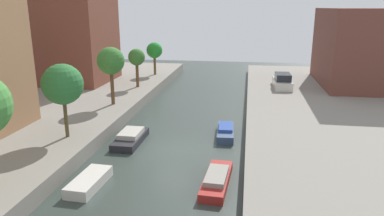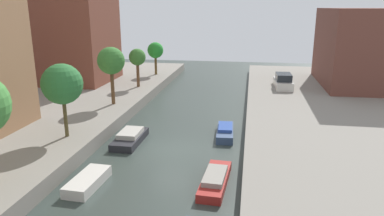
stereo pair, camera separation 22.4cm
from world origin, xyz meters
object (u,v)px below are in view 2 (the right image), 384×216
moored_boat_left_2 (88,181)px  low_block_right (370,48)px  street_tree_4 (137,58)px  parked_car (283,82)px  street_tree_2 (62,84)px  moored_boat_right_2 (215,180)px  moored_boat_left_3 (130,138)px  street_tree_5 (155,51)px  street_tree_3 (111,61)px  moored_boat_right_3 (225,132)px

moored_boat_left_2 → low_block_right: bearing=50.2°
street_tree_4 → parked_car: size_ratio=0.92×
street_tree_2 → street_tree_4: size_ratio=1.19×
moored_boat_right_2 → moored_boat_left_2: bearing=-169.4°
moored_boat_left_3 → street_tree_5: bearing=99.9°
moored_boat_left_2 → moored_boat_left_3: 6.76m
low_block_right → parked_car: low_block_right is taller
street_tree_2 → moored_boat_left_2: 7.32m
street_tree_3 → moored_boat_right_3: size_ratio=1.29×
street_tree_2 → street_tree_5: bearing=90.0°
street_tree_5 → moored_boat_left_2: street_tree_5 is taller
street_tree_3 → moored_boat_left_3: (3.72, -6.48, -4.51)m
street_tree_2 → street_tree_5: street_tree_2 is taller
moored_boat_left_2 → moored_boat_right_2: bearing=10.6°
low_block_right → moored_boat_right_2: bearing=-120.7°
street_tree_5 → moored_boat_right_2: 29.10m
low_block_right → street_tree_3: size_ratio=2.44×
street_tree_4 → moored_boat_left_2: street_tree_4 is taller
street_tree_3 → moored_boat_right_3: bearing=-21.1°
moored_boat_right_2 → moored_boat_right_3: bearing=90.3°
street_tree_4 → moored_boat_left_2: bearing=-80.1°
street_tree_3 → street_tree_5: street_tree_3 is taller
street_tree_5 → parked_car: street_tree_5 is taller
moored_boat_left_2 → moored_boat_right_2: 6.97m
street_tree_2 → moored_boat_right_2: size_ratio=1.11×
low_block_right → moored_boat_left_2: low_block_right is taller
street_tree_5 → parked_car: 16.73m
street_tree_2 → street_tree_3: bearing=90.0°
street_tree_2 → moored_boat_left_3: (3.72, 2.06, -4.25)m
moored_boat_left_2 → parked_car: bearing=62.1°
moored_boat_left_3 → street_tree_2: bearing=-151.0°
street_tree_5 → street_tree_3: bearing=-90.0°
street_tree_2 → street_tree_3: street_tree_3 is taller
street_tree_4 → street_tree_3: bearing=-90.0°
low_block_right → parked_car: (-9.30, -2.89, -3.51)m
moored_boat_left_2 → moored_boat_left_3: bearing=89.0°
street_tree_2 → moored_boat_left_3: bearing=29.0°
low_block_right → moored_boat_left_2: (-21.34, -25.65, -4.87)m
street_tree_5 → moored_boat_right_3: 21.94m
street_tree_3 → moored_boat_left_3: 8.73m
street_tree_3 → moored_boat_left_3: size_ratio=1.25×
street_tree_2 → street_tree_5: 23.50m
street_tree_5 → moored_boat_left_3: (3.72, -21.43, -3.71)m
street_tree_3 → moored_boat_right_3: 12.04m
street_tree_4 → moored_boat_left_3: street_tree_4 is taller
moored_boat_left_3 → street_tree_4: bearing=105.0°
moored_boat_left_3 → moored_boat_right_2: bearing=-39.1°
street_tree_5 → moored_boat_right_3: bearing=-61.2°
street_tree_2 → moored_boat_left_2: bearing=-52.5°
street_tree_2 → street_tree_5: (-0.00, 23.49, -0.53)m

